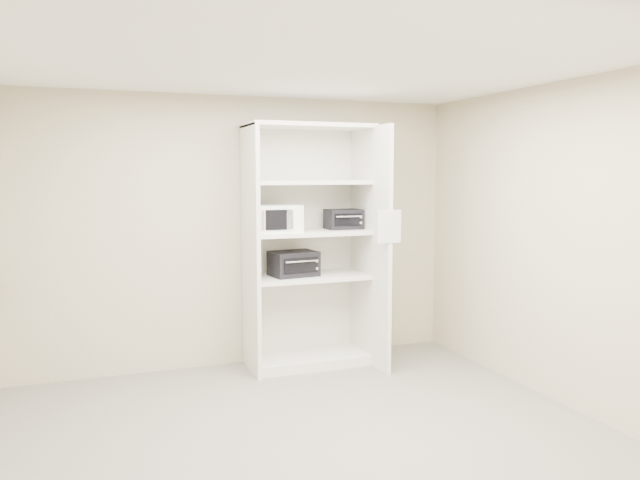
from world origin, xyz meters
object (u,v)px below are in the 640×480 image
object	(u,v)px
microwave	(276,218)
toaster_oven_upper	(343,219)
shelving_unit	(313,254)
toaster_oven_lower	(293,264)

from	to	relation	value
microwave	toaster_oven_upper	distance (m)	0.74
shelving_unit	microwave	world-z (taller)	shelving_unit
shelving_unit	microwave	size ratio (longest dim) A/B	5.49
shelving_unit	microwave	distance (m)	0.54
shelving_unit	toaster_oven_upper	distance (m)	0.49
shelving_unit	toaster_oven_lower	xyz separation A→B (m)	(-0.20, 0.01, -0.09)
shelving_unit	toaster_oven_lower	bearing A→B (deg)	178.05
microwave	toaster_oven_lower	bearing A→B (deg)	13.67
toaster_oven_lower	toaster_oven_upper	bearing A→B (deg)	-4.20
toaster_oven_upper	toaster_oven_lower	bearing A→B (deg)	-175.55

